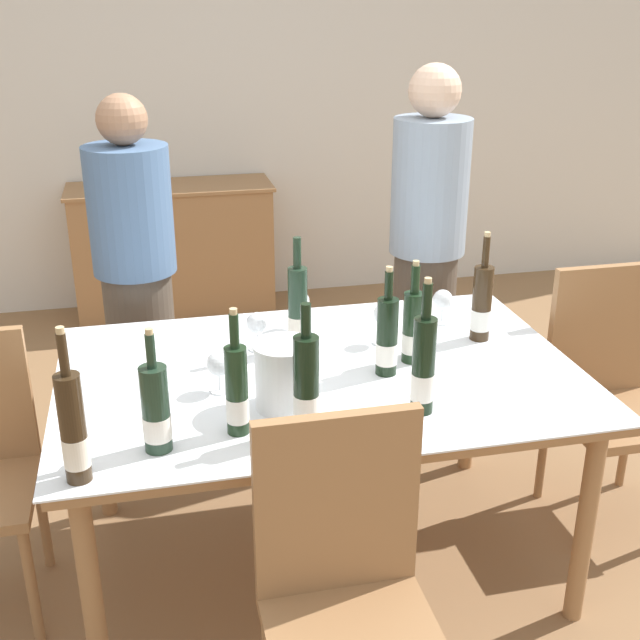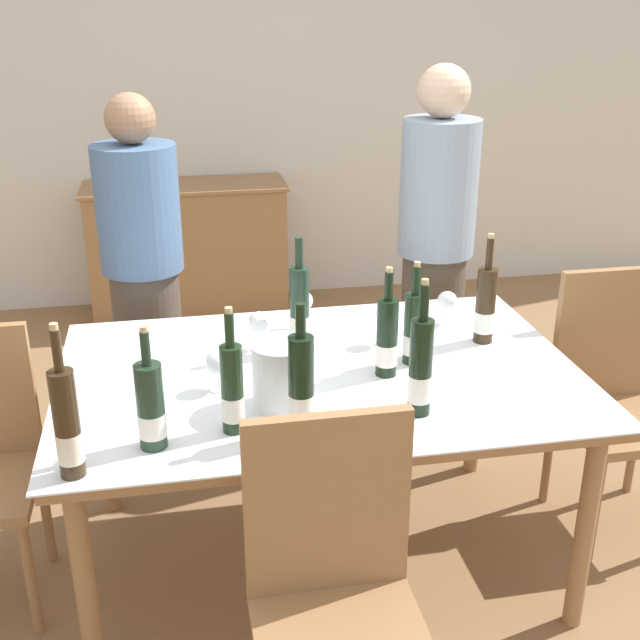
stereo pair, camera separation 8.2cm
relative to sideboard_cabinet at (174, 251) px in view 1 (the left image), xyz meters
The scene contains 23 objects.
ground_plane 2.61m from the sideboard_cabinet, 82.12° to the right, with size 12.00×12.00×0.00m, color olive.
back_wall 1.09m from the sideboard_cabinet, 39.39° to the left, with size 8.00×0.10×2.80m.
sideboard_cabinet is the anchor object (origin of this frame).
dining_table 2.59m from the sideboard_cabinet, 82.12° to the right, with size 1.69×1.11×0.76m.
ice_bucket 2.80m from the sideboard_cabinet, 85.92° to the right, with size 0.18×0.18×0.20m.
wine_bottle_0 2.92m from the sideboard_cabinet, 89.16° to the right, with size 0.06×0.06×0.37m.
wine_bottle_1 2.97m from the sideboard_cabinet, 93.52° to the right, with size 0.08×0.08×0.36m.
wine_bottle_2 2.71m from the sideboard_cabinet, 77.94° to the right, with size 0.07×0.07×0.36m.
wine_bottle_3 2.44m from the sideboard_cabinet, 82.37° to the right, with size 0.07×0.07×0.40m.
wine_bottle_4 3.09m from the sideboard_cabinet, 97.20° to the right, with size 0.07×0.07×0.42m.
wine_bottle_5 2.98m from the sideboard_cabinet, 85.56° to the right, with size 0.07×0.07×0.39m.
wine_bottle_6 2.98m from the sideboard_cabinet, 78.52° to the right, with size 0.07×0.07×0.42m.
wine_bottle_7 2.65m from the sideboard_cabinet, 68.25° to the right, with size 0.07×0.07×0.39m.
wine_bottle_8 2.67m from the sideboard_cabinet, 75.22° to the right, with size 0.07×0.07×0.35m.
wine_glass_0 2.38m from the sideboard_cabinet, 85.58° to the right, with size 0.07×0.07×0.14m.
wine_glass_1 2.26m from the sideboard_cabinet, 80.62° to the right, with size 0.07×0.07×0.14m.
wine_glass_2 2.45m from the sideboard_cabinet, 68.37° to the right, with size 0.07×0.07×0.13m.
wine_glass_3 2.50m from the sideboard_cabinet, 75.47° to the right, with size 0.07×0.07×0.15m.
wine_glass_4 2.66m from the sideboard_cabinet, 89.59° to the right, with size 0.08×0.08×0.13m.
chair_near_front 3.34m from the sideboard_cabinet, 85.84° to the right, with size 0.42×0.42×0.98m.
chair_right_end 2.88m from the sideboard_cabinet, 58.74° to the right, with size 0.42×0.42×0.97m.
person_host 1.75m from the sideboard_cabinet, 97.27° to the right, with size 0.33×0.33×1.56m.
person_guest_left 2.01m from the sideboard_cabinet, 58.26° to the right, with size 0.33×0.33×1.64m.
Camera 1 is at (-0.52, -2.30, 1.91)m, focal length 45.00 mm.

